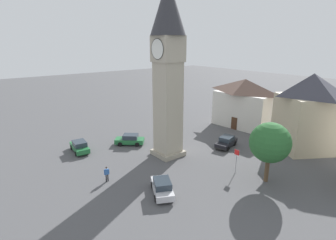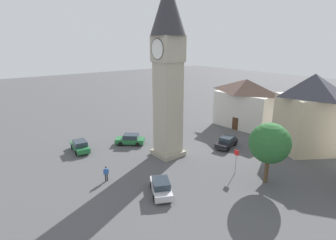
{
  "view_description": "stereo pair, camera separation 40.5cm",
  "coord_description": "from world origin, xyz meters",
  "px_view_note": "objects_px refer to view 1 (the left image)",
  "views": [
    {
      "loc": [
        25.17,
        -19.96,
        14.28
      ],
      "look_at": [
        0.0,
        0.0,
        4.77
      ],
      "focal_mm": 28.15,
      "sensor_mm": 36.0,
      "label": 1
    },
    {
      "loc": [
        25.42,
        -19.64,
        14.28
      ],
      "look_at": [
        0.0,
        0.0,
        4.77
      ],
      "focal_mm": 28.15,
      "sensor_mm": 36.0,
      "label": 2
    }
  ],
  "objects_px": {
    "tree": "(270,143)",
    "building_shop_left": "(309,112)",
    "building_terrace_right": "(244,103)",
    "pedestrian": "(107,173)",
    "car_silver_kerb": "(162,187)",
    "car_red_corner": "(130,140)",
    "car_blue_kerb": "(226,142)",
    "car_white_side": "(80,146)",
    "clock_tower": "(168,57)",
    "road_sign": "(237,157)"
  },
  "relations": [
    {
      "from": "car_silver_kerb",
      "to": "pedestrian",
      "type": "bearing_deg",
      "value": -150.64
    },
    {
      "from": "building_terrace_right",
      "to": "pedestrian",
      "type": "bearing_deg",
      "value": -83.89
    },
    {
      "from": "car_blue_kerb",
      "to": "car_white_side",
      "type": "height_order",
      "value": "same"
    },
    {
      "from": "car_red_corner",
      "to": "building_terrace_right",
      "type": "xyz_separation_m",
      "value": [
        4.75,
        20.01,
        3.48
      ]
    },
    {
      "from": "clock_tower",
      "to": "tree",
      "type": "bearing_deg",
      "value": 18.07
    },
    {
      "from": "clock_tower",
      "to": "building_shop_left",
      "type": "bearing_deg",
      "value": 57.76
    },
    {
      "from": "tree",
      "to": "building_shop_left",
      "type": "distance_m",
      "value": 12.36
    },
    {
      "from": "car_blue_kerb",
      "to": "car_white_side",
      "type": "bearing_deg",
      "value": -123.59
    },
    {
      "from": "clock_tower",
      "to": "car_white_side",
      "type": "xyz_separation_m",
      "value": [
        -8.21,
        -8.77,
        -11.85
      ]
    },
    {
      "from": "car_red_corner",
      "to": "building_terrace_right",
      "type": "bearing_deg",
      "value": 76.64
    },
    {
      "from": "car_red_corner",
      "to": "car_white_side",
      "type": "xyz_separation_m",
      "value": [
        -1.96,
        -6.67,
        0.0
      ]
    },
    {
      "from": "clock_tower",
      "to": "car_blue_kerb",
      "type": "xyz_separation_m",
      "value": [
        3.03,
        8.15,
        -11.85
      ]
    },
    {
      "from": "pedestrian",
      "to": "tree",
      "type": "distance_m",
      "value": 17.3
    },
    {
      "from": "tree",
      "to": "road_sign",
      "type": "height_order",
      "value": "tree"
    },
    {
      "from": "car_red_corner",
      "to": "road_sign",
      "type": "bearing_deg",
      "value": 18.36
    },
    {
      "from": "car_silver_kerb",
      "to": "building_terrace_right",
      "type": "xyz_separation_m",
      "value": [
        -8.5,
        24.21,
        3.48
      ]
    },
    {
      "from": "building_shop_left",
      "to": "building_terrace_right",
      "type": "height_order",
      "value": "building_shop_left"
    },
    {
      "from": "clock_tower",
      "to": "car_red_corner",
      "type": "distance_m",
      "value": 13.56
    },
    {
      "from": "car_blue_kerb",
      "to": "car_silver_kerb",
      "type": "height_order",
      "value": "same"
    },
    {
      "from": "car_blue_kerb",
      "to": "car_red_corner",
      "type": "distance_m",
      "value": 13.83
    },
    {
      "from": "car_silver_kerb",
      "to": "building_shop_left",
      "type": "relative_size",
      "value": 0.43
    },
    {
      "from": "car_silver_kerb",
      "to": "car_white_side",
      "type": "distance_m",
      "value": 15.42
    },
    {
      "from": "road_sign",
      "to": "car_white_side",
      "type": "bearing_deg",
      "value": -145.52
    },
    {
      "from": "car_silver_kerb",
      "to": "tree",
      "type": "xyz_separation_m",
      "value": [
        4.93,
        10.19,
        3.63
      ]
    },
    {
      "from": "car_blue_kerb",
      "to": "road_sign",
      "type": "relative_size",
      "value": 1.58
    },
    {
      "from": "clock_tower",
      "to": "car_blue_kerb",
      "type": "height_order",
      "value": "clock_tower"
    },
    {
      "from": "road_sign",
      "to": "car_red_corner",
      "type": "bearing_deg",
      "value": -161.64
    },
    {
      "from": "car_silver_kerb",
      "to": "pedestrian",
      "type": "distance_m",
      "value": 6.4
    },
    {
      "from": "clock_tower",
      "to": "pedestrian",
      "type": "bearing_deg",
      "value": -81.38
    },
    {
      "from": "tree",
      "to": "building_terrace_right",
      "type": "xyz_separation_m",
      "value": [
        -13.43,
        14.02,
        -0.14
      ]
    },
    {
      "from": "car_blue_kerb",
      "to": "building_terrace_right",
      "type": "height_order",
      "value": "building_terrace_right"
    },
    {
      "from": "building_terrace_right",
      "to": "road_sign",
      "type": "xyz_separation_m",
      "value": [
        10.24,
        -15.04,
        -2.34
      ]
    },
    {
      "from": "car_red_corner",
      "to": "building_shop_left",
      "type": "xyz_separation_m",
      "value": [
        16.39,
        18.19,
        4.56
      ]
    },
    {
      "from": "clock_tower",
      "to": "car_white_side",
      "type": "relative_size",
      "value": 5.03
    },
    {
      "from": "building_terrace_right",
      "to": "clock_tower",
      "type": "bearing_deg",
      "value": -85.23
    },
    {
      "from": "car_red_corner",
      "to": "pedestrian",
      "type": "bearing_deg",
      "value": -43.68
    },
    {
      "from": "car_white_side",
      "to": "car_blue_kerb",
      "type": "bearing_deg",
      "value": 56.41
    },
    {
      "from": "car_blue_kerb",
      "to": "car_silver_kerb",
      "type": "bearing_deg",
      "value": -74.6
    },
    {
      "from": "car_blue_kerb",
      "to": "clock_tower",
      "type": "bearing_deg",
      "value": -110.38
    },
    {
      "from": "building_terrace_right",
      "to": "car_white_side",
      "type": "bearing_deg",
      "value": -104.12
    },
    {
      "from": "car_red_corner",
      "to": "clock_tower",
      "type": "bearing_deg",
      "value": 18.61
    },
    {
      "from": "car_silver_kerb",
      "to": "building_shop_left",
      "type": "distance_m",
      "value": 23.06
    },
    {
      "from": "car_red_corner",
      "to": "building_terrace_right",
      "type": "relative_size",
      "value": 0.4
    },
    {
      "from": "clock_tower",
      "to": "car_white_side",
      "type": "height_order",
      "value": "clock_tower"
    },
    {
      "from": "car_silver_kerb",
      "to": "tree",
      "type": "relative_size",
      "value": 0.68
    },
    {
      "from": "clock_tower",
      "to": "car_blue_kerb",
      "type": "distance_m",
      "value": 14.7
    },
    {
      "from": "clock_tower",
      "to": "tree",
      "type": "xyz_separation_m",
      "value": [
        11.94,
        3.89,
        -8.23
      ]
    },
    {
      "from": "pedestrian",
      "to": "building_shop_left",
      "type": "relative_size",
      "value": 0.16
    },
    {
      "from": "car_silver_kerb",
      "to": "road_sign",
      "type": "distance_m",
      "value": 9.4
    },
    {
      "from": "clock_tower",
      "to": "car_white_side",
      "type": "bearing_deg",
      "value": -133.1
    }
  ]
}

